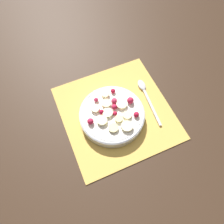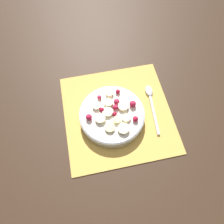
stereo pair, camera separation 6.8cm
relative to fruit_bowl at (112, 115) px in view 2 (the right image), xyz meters
The scene contains 4 objects.
ground_plane 0.04m from the fruit_bowl, 58.73° to the right, with size 3.00×3.00×0.00m, color #382619.
placemat 0.04m from the fruit_bowl, 58.73° to the right, with size 0.37×0.37×0.01m.
fruit_bowl is the anchor object (origin of this frame).
spoon 0.16m from the fruit_bowl, 73.89° to the right, with size 0.20×0.04×0.01m.
Camera 2 is at (-0.34, 0.09, 0.68)m, focal length 35.00 mm.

